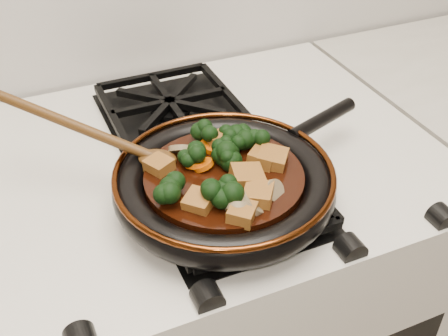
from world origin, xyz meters
name	(u,v)px	position (x,y,z in m)	size (l,w,h in m)	color
stove	(205,329)	(0.00, 1.69, 0.45)	(0.76, 0.60, 0.90)	beige
burner_grate_front	(235,200)	(0.00, 1.55, 0.91)	(0.23, 0.23, 0.03)	black
burner_grate_back	(170,106)	(0.00, 1.83, 0.91)	(0.23, 0.23, 0.03)	black
skillet	(225,182)	(-0.01, 1.56, 0.94)	(0.42, 0.31, 0.05)	black
braising_sauce	(224,180)	(-0.01, 1.56, 0.95)	(0.22, 0.22, 0.02)	black
tofu_cube_0	(263,158)	(0.05, 1.56, 0.97)	(0.04, 0.04, 0.02)	brown
tofu_cube_1	(247,178)	(0.01, 1.53, 0.97)	(0.04, 0.04, 0.02)	brown
tofu_cube_2	(272,159)	(0.06, 1.55, 0.97)	(0.04, 0.04, 0.02)	brown
tofu_cube_3	(159,166)	(-0.09, 1.60, 0.97)	(0.03, 0.03, 0.02)	brown
tofu_cube_4	(221,142)	(0.01, 1.62, 0.97)	(0.04, 0.04, 0.02)	brown
tofu_cube_5	(258,195)	(0.00, 1.49, 0.97)	(0.04, 0.04, 0.02)	brown
tofu_cube_6	(242,213)	(-0.03, 1.47, 0.97)	(0.04, 0.03, 0.02)	brown
tofu_cube_7	(199,202)	(-0.07, 1.51, 0.97)	(0.03, 0.03, 0.02)	brown
broccoli_floret_0	(222,197)	(-0.04, 1.50, 0.97)	(0.06, 0.06, 0.06)	black
broccoli_floret_1	(167,193)	(-0.10, 1.54, 0.97)	(0.06, 0.06, 0.05)	black
broccoli_floret_2	(228,158)	(0.00, 1.58, 0.97)	(0.06, 0.06, 0.05)	black
broccoli_floret_3	(239,142)	(0.03, 1.61, 0.97)	(0.06, 0.06, 0.05)	black
broccoli_floret_4	(223,154)	(0.00, 1.59, 0.97)	(0.05, 0.05, 0.05)	black
broccoli_floret_5	(236,136)	(0.03, 1.62, 0.97)	(0.06, 0.06, 0.05)	black
broccoli_floret_6	(193,156)	(-0.04, 1.60, 0.97)	(0.06, 0.06, 0.05)	black
broccoli_floret_7	(209,136)	(0.00, 1.63, 0.97)	(0.05, 0.05, 0.06)	black
broccoli_floret_8	(221,197)	(-0.04, 1.50, 0.97)	(0.06, 0.06, 0.05)	black
broccoli_floret_9	(256,142)	(0.05, 1.60, 0.97)	(0.05, 0.05, 0.05)	black
carrot_coin_0	(203,165)	(-0.04, 1.58, 0.96)	(0.03, 0.03, 0.01)	#CB4E05
carrot_coin_1	(210,146)	(-0.01, 1.62, 0.96)	(0.03, 0.03, 0.01)	#CB4E05
carrot_coin_2	(252,186)	(0.01, 1.51, 0.96)	(0.03, 0.03, 0.01)	#CB4E05
carrot_coin_3	(195,164)	(-0.04, 1.59, 0.96)	(0.03, 0.03, 0.01)	#CB4E05
mushroom_slice_0	(274,191)	(0.03, 1.49, 0.97)	(0.03, 0.03, 0.01)	olive
mushroom_slice_1	(238,207)	(-0.03, 1.48, 0.97)	(0.03, 0.03, 0.01)	olive
mushroom_slice_2	(252,204)	(-0.01, 1.48, 0.97)	(0.04, 0.04, 0.01)	olive
mushroom_slice_3	(182,149)	(-0.05, 1.63, 0.97)	(0.04, 0.04, 0.01)	olive
wooden_spoon	(110,140)	(-0.14, 1.66, 0.99)	(0.14, 0.11, 0.25)	#482A0F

